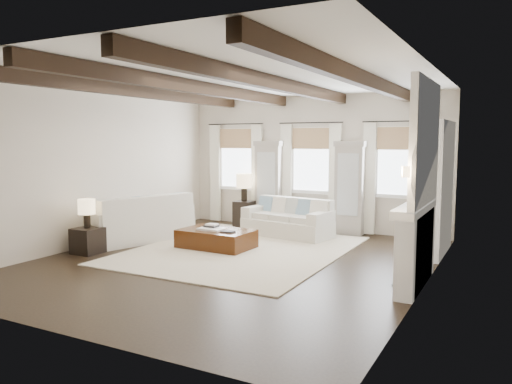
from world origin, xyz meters
The scene contains 16 objects.
ground centered at (0.00, 0.00, 0.00)m, with size 7.50×7.50×0.00m, color black.
room_shell centered at (0.75, 0.90, 1.89)m, with size 6.54×7.54×3.22m.
area_rug centered at (-0.32, 0.85, 0.01)m, with size 3.80×4.69×0.02m, color beige.
sofa_back centered at (-0.10, 2.63, 0.34)m, with size 2.08×1.19×0.84m.
sofa_left centered at (-2.68, 0.64, 0.40)m, with size 1.66×2.49×0.98m.
ottoman centered at (-0.85, 0.79, 0.19)m, with size 1.43×0.89×0.37m, color black.
tray centered at (-0.91, 0.74, 0.39)m, with size 0.50×0.38×0.04m, color white.
book_lower centered at (-0.98, 0.82, 0.43)m, with size 0.26×0.20×0.04m, color #262628.
book_upper centered at (-0.95, 0.80, 0.47)m, with size 0.22×0.17×0.03m, color beige.
book_loose centered at (-0.49, 0.65, 0.39)m, with size 0.24×0.18×0.03m, color #262628.
side_table_front centered at (-2.78, -0.72, 0.24)m, with size 0.49×0.49×0.49m, color black.
lamp_front centered at (-2.78, -0.72, 0.86)m, with size 0.32×0.32×0.55m.
side_table_back centered at (-1.52, 3.13, 0.33)m, with size 0.43×0.43×0.65m, color black.
lamp_back centered at (-1.52, 3.13, 1.11)m, with size 0.39×0.39×0.67m.
candlestick_near centered at (2.90, -0.13, 0.36)m, with size 0.17×0.17×0.86m.
candlestick_far centered at (2.90, 0.08, 0.36)m, with size 0.18×0.18×0.88m.
Camera 1 is at (4.40, -7.46, 2.15)m, focal length 35.00 mm.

